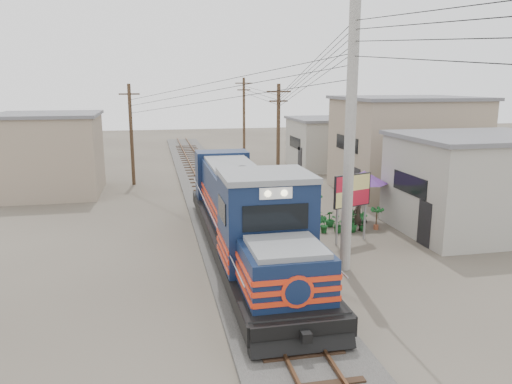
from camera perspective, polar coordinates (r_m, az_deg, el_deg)
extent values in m
plane|color=#473F35|center=(19.38, -0.25, -9.03)|extent=(120.00, 120.00, 0.00)
cube|color=#595651|center=(28.77, -4.24, -1.70)|extent=(3.60, 70.00, 0.16)
cube|color=#51331E|center=(28.67, -5.31, -1.40)|extent=(0.08, 70.00, 0.12)
cube|color=#51331E|center=(28.80, -3.19, -1.30)|extent=(0.08, 70.00, 0.12)
cube|color=black|center=(20.77, -1.24, -5.25)|extent=(2.97, 16.39, 0.56)
cube|color=black|center=(16.20, 2.16, -11.69)|extent=(2.25, 3.28, 0.67)
cube|color=black|center=(25.71, -3.34, -2.50)|extent=(2.25, 3.28, 0.67)
cube|color=#101C3A|center=(14.64, 3.37, -9.39)|extent=(2.44, 2.46, 1.54)
cube|color=#101C3A|center=(16.73, 1.12, -3.60)|extent=(2.91, 2.66, 3.18)
cube|color=slate|center=(16.35, 1.14, 1.93)|extent=(2.97, 2.80, 0.18)
cube|color=black|center=(15.32, 2.25, -2.93)|extent=(2.08, 0.06, 0.82)
cube|color=white|center=(15.13, 2.28, -0.13)|extent=(1.02, 0.06, 0.36)
cube|color=#101C3A|center=(22.87, -2.44, -0.28)|extent=(2.32, 10.04, 2.36)
cube|color=slate|center=(22.63, -2.47, 2.76)|extent=(2.08, 10.04, 0.18)
cube|color=red|center=(20.61, -1.25, -3.76)|extent=(3.01, 16.39, 0.14)
cube|color=red|center=(20.52, -1.25, -2.93)|extent=(3.01, 16.39, 0.14)
cube|color=red|center=(20.45, -1.26, -2.10)|extent=(3.01, 16.39, 0.14)
cylinder|color=#9E9B93|center=(18.70, 10.67, 5.80)|extent=(0.40, 0.40, 10.00)
cylinder|color=#4C3826|center=(32.89, 2.56, 6.16)|extent=(0.24, 0.24, 7.00)
cube|color=#4C3826|center=(32.70, 2.61, 11.39)|extent=(1.60, 0.10, 0.10)
cube|color=#4C3826|center=(32.71, 2.60, 10.34)|extent=(1.20, 0.10, 0.10)
cylinder|color=#4C3826|center=(46.56, -1.38, 8.33)|extent=(0.24, 0.24, 7.50)
cube|color=#4C3826|center=(46.44, -1.40, 12.33)|extent=(1.60, 0.10, 0.10)
cube|color=#4C3826|center=(46.44, -1.40, 11.59)|extent=(1.20, 0.10, 0.10)
cylinder|color=#4C3826|center=(35.88, -14.05, 6.33)|extent=(0.24, 0.24, 7.00)
cube|color=#4C3826|center=(35.70, -14.31, 11.12)|extent=(1.60, 0.10, 0.10)
cube|color=#4C3826|center=(35.72, -14.26, 10.16)|extent=(1.20, 0.10, 0.10)
cube|color=gray|center=(26.06, 23.91, 0.65)|extent=(7.00, 6.00, 4.50)
cube|color=slate|center=(25.72, 24.37, 5.78)|extent=(7.35, 6.30, 0.20)
cube|color=black|center=(24.14, 17.14, 0.86)|extent=(0.05, 3.00, 0.90)
cube|color=gray|center=(34.01, 16.63, 5.01)|extent=(8.00, 7.00, 6.00)
cube|color=slate|center=(33.78, 16.96, 10.23)|extent=(8.40, 7.35, 0.20)
cube|color=black|center=(32.26, 10.34, 5.49)|extent=(0.05, 3.50, 0.90)
cube|color=gray|center=(42.58, 8.39, 5.44)|extent=(6.00, 6.00, 4.00)
cube|color=slate|center=(42.38, 8.48, 8.26)|extent=(6.30, 6.30, 0.20)
cube|color=black|center=(41.62, 4.47, 5.66)|extent=(0.05, 3.00, 0.90)
cube|color=gray|center=(34.58, -22.40, 3.87)|extent=(6.00, 6.00, 5.00)
cube|color=slate|center=(34.33, -22.76, 8.16)|extent=(6.30, 6.30, 0.20)
cylinder|color=#99999E|center=(22.26, 9.23, -3.20)|extent=(0.10, 0.10, 2.30)
cylinder|color=#99999E|center=(23.35, 12.33, -2.60)|extent=(0.10, 0.10, 2.30)
cube|color=black|center=(22.50, 10.95, 0.16)|extent=(1.95, 0.79, 1.47)
cube|color=red|center=(22.48, 10.98, 0.15)|extent=(1.85, 0.72, 1.38)
cylinder|color=black|center=(26.51, 12.02, -3.24)|extent=(0.49, 0.49, 0.10)
cylinder|color=#99999E|center=(26.22, 12.14, -0.78)|extent=(0.05, 0.05, 2.44)
cone|color=#532879|center=(25.99, 12.25, 1.72)|extent=(3.04, 3.04, 0.61)
imported|color=black|center=(24.62, 11.51, -2.67)|extent=(0.68, 0.59, 1.56)
imported|color=#175220|center=(24.08, 6.42, -3.47)|extent=(0.62, 0.66, 1.04)
imported|color=#175220|center=(24.22, 7.70, -3.70)|extent=(0.55, 0.57, 0.81)
imported|color=#175220|center=(24.34, 9.30, -3.72)|extent=(0.87, 0.82, 0.77)
imported|color=#175220|center=(24.55, 10.91, -3.44)|extent=(0.58, 0.58, 0.94)
imported|color=#175220|center=(24.76, 12.04, -3.30)|extent=(0.60, 0.63, 0.98)
imported|color=#175220|center=(25.05, 5.53, -2.99)|extent=(0.61, 0.63, 0.90)
imported|color=#175220|center=(25.21, 6.86, -2.94)|extent=(0.87, 0.77, 0.89)
imported|color=#175220|center=(25.24, 8.44, -3.05)|extent=(0.58, 0.58, 0.82)
imported|color=#175220|center=(25.66, 9.92, -3.08)|extent=(0.36, 0.39, 0.62)
imported|color=#175220|center=(25.87, 10.87, -2.83)|extent=(0.51, 0.53, 0.75)
imported|color=#175220|center=(26.09, 4.76, -2.46)|extent=(0.96, 0.94, 0.81)
imported|color=#175220|center=(26.14, 5.96, -2.20)|extent=(0.63, 0.63, 1.03)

